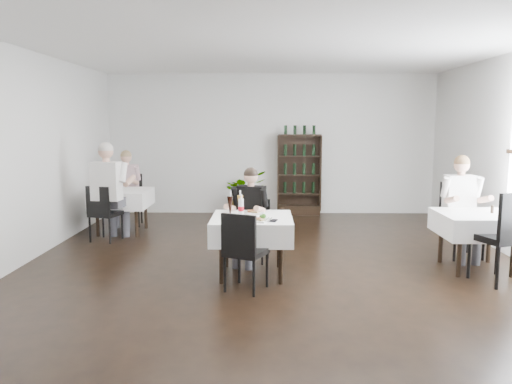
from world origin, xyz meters
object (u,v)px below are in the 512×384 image
potted_tree (245,193)px  diner_main (249,209)px  main_table (252,228)px  wine_shelf (299,175)px

potted_tree → diner_main: diner_main is taller
diner_main → main_table: bearing=-84.3°
wine_shelf → main_table: bearing=-101.8°
main_table → potted_tree: 4.16m
potted_tree → wine_shelf: bearing=8.2°
diner_main → potted_tree: bearing=93.2°
main_table → diner_main: diner_main is taller
wine_shelf → potted_tree: size_ratio=1.78×
wine_shelf → diner_main: 3.92m
diner_main → wine_shelf: bearing=76.0°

